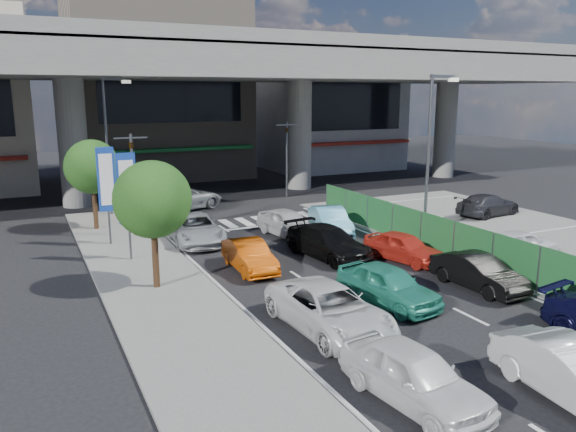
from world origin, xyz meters
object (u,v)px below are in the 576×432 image
signboard_near (127,192)px  traffic_cone (458,240)px  street_lamp_right (432,142)px  sedan_white_mid_left (330,309)px  hatch_black_mid_right (478,272)px  taxi_teal_mid (388,285)px  kei_truck_front_right (330,221)px  tree_near (152,200)px  traffic_light_right (287,140)px  signboard_far (107,182)px  van_white_back_left (414,375)px  parked_sedan_dgrey (488,205)px  crossing_wagon_silver (180,198)px  sedan_white_front_mid (288,223)px  street_lamp_left (109,135)px  taxi_orange_left (249,256)px  tree_far (92,167)px  taxi_orange_right (403,247)px  wagon_silver_front_left (195,229)px  sedan_black_mid (328,242)px  parked_sedan_white (520,243)px  traffic_light_left (132,160)px  hatch_white_back_mid (574,373)px

signboard_near → traffic_cone: size_ratio=6.98×
street_lamp_right → sedan_white_mid_left: (-10.24, -7.92, -4.08)m
hatch_black_mid_right → signboard_near: bearing=138.0°
street_lamp_right → hatch_black_mid_right: size_ratio=2.07×
taxi_teal_mid → kei_truck_front_right: (3.14, 9.42, 0.00)m
tree_near → kei_truck_front_right: bearing=24.5°
traffic_light_right → signboard_far: (-13.10, -8.01, -0.87)m
van_white_back_left → parked_sedan_dgrey: 22.18m
sedan_white_mid_left → crossing_wagon_silver: bearing=84.8°
sedan_white_front_mid → parked_sedan_dgrey: (12.65, -0.89, 0.01)m
van_white_back_left → traffic_cone: bearing=36.3°
kei_truck_front_right → street_lamp_right: bearing=-16.3°
street_lamp_left → van_white_back_left: 24.84m
signboard_far → taxi_orange_left: size_ratio=1.26×
tree_far → traffic_cone: size_ratio=7.13×
van_white_back_left → sedan_white_front_mid: size_ratio=1.00×
taxi_orange_right → wagon_silver_front_left: (-7.21, 6.93, 0.05)m
taxi_orange_right → wagon_silver_front_left: bearing=121.3°
taxi_orange_right → sedan_white_mid_left: bearing=-157.6°
signboard_near → sedan_black_mid: size_ratio=0.99×
signboard_far → sedan_white_front_mid: size_ratio=1.16×
parked_sedan_dgrey → parked_sedan_white: bearing=134.7°
sedan_white_mid_left → crossing_wagon_silver: (0.69, 19.77, 0.07)m
signboard_far → sedan_white_front_mid: 8.94m
signboard_far → hatch_black_mid_right: 16.74m
traffic_light_left → sedan_black_mid: (6.98, -7.12, -3.25)m
tree_far → taxi_orange_right: (11.23, -11.49, -2.76)m
traffic_cone → traffic_light_right: bearing=95.8°
signboard_near → taxi_teal_mid: 11.56m
taxi_orange_left → taxi_orange_right: (6.46, -1.69, 0.01)m
van_white_back_left → crossing_wagon_silver: (0.96, 24.17, 0.07)m
kei_truck_front_right → parked_sedan_white: 9.14m
signboard_near → crossing_wagon_silver: 11.21m
kei_truck_front_right → traffic_cone: kei_truck_front_right is taller
parked_sedan_white → hatch_white_back_mid: bearing=137.8°
taxi_orange_left → parked_sedan_dgrey: size_ratio=0.85×
crossing_wagon_silver → sedan_white_mid_left: bearing=157.6°
signboard_far → kei_truck_front_right: signboard_far is taller
taxi_teal_mid → tree_far: bearing=106.6°
traffic_light_right → sedan_white_mid_left: 22.84m
traffic_light_left → signboard_near: traffic_light_left is taller
traffic_light_right → taxi_orange_right: 16.46m
sedan_black_mid → street_lamp_right: bearing=1.8°
traffic_light_left → hatch_white_back_mid: 21.12m
parked_sedan_white → sedan_black_mid: bearing=63.2°
street_lamp_right → wagon_silver_front_left: 12.34m
hatch_black_mid_right → taxi_orange_right: 4.10m
traffic_light_right → signboard_near: 16.83m
street_lamp_left → tree_far: 4.04m
traffic_light_right → signboard_far: bearing=-148.6°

